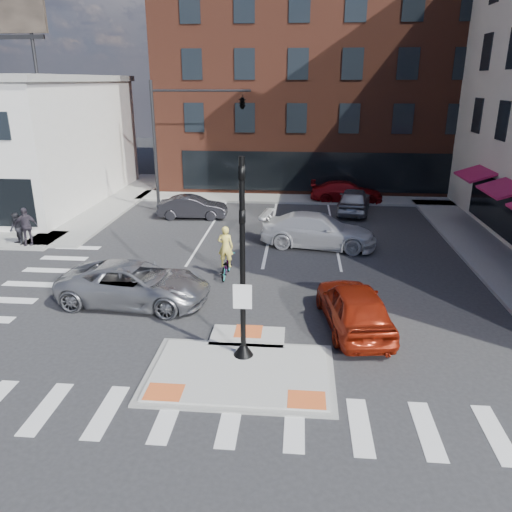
# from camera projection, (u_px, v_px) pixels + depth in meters

# --- Properties ---
(ground) EXTENTS (120.00, 120.00, 0.00)m
(ground) POSITION_uv_depth(u_px,v_px,m) (242.00, 365.00, 14.81)
(ground) COLOR #28282B
(ground) RESTS_ON ground
(refuge_island) EXTENTS (5.40, 4.65, 0.13)m
(refuge_island) POSITION_uv_depth(u_px,v_px,m) (241.00, 368.00, 14.56)
(refuge_island) COLOR gray
(refuge_island) RESTS_ON ground
(sidewalk_e) EXTENTS (3.00, 24.00, 0.15)m
(sidewalk_e) POSITION_uv_depth(u_px,v_px,m) (496.00, 260.00, 23.28)
(sidewalk_e) COLOR gray
(sidewalk_e) RESTS_ON ground
(sidewalk_n) EXTENTS (26.00, 3.00, 0.15)m
(sidewalk_n) POSITION_uv_depth(u_px,v_px,m) (320.00, 199.00, 35.20)
(sidewalk_n) COLOR gray
(sidewalk_n) RESTS_ON ground
(building_n) EXTENTS (24.40, 18.40, 15.50)m
(building_n) POSITION_uv_depth(u_px,v_px,m) (320.00, 82.00, 42.00)
(building_n) COLOR #57281B
(building_n) RESTS_ON ground
(building_far_left) EXTENTS (10.00, 12.00, 10.00)m
(building_far_left) POSITION_uv_depth(u_px,v_px,m) (258.00, 105.00, 62.30)
(building_far_left) COLOR slate
(building_far_left) RESTS_ON ground
(building_far_right) EXTENTS (12.00, 12.00, 12.00)m
(building_far_right) POSITION_uv_depth(u_px,v_px,m) (362.00, 97.00, 62.76)
(building_far_right) COLOR brown
(building_far_right) RESTS_ON ground
(signal_pole) EXTENTS (0.60, 0.60, 5.98)m
(signal_pole) POSITION_uv_depth(u_px,v_px,m) (243.00, 287.00, 14.40)
(signal_pole) COLOR black
(signal_pole) RESTS_ON refuge_island
(mast_arm_signal) EXTENTS (6.10, 2.24, 8.00)m
(mast_arm_signal) POSITION_uv_depth(u_px,v_px,m) (218.00, 111.00, 29.93)
(mast_arm_signal) COLOR black
(mast_arm_signal) RESTS_ON ground
(silver_suv) EXTENTS (5.83, 3.03, 1.57)m
(silver_suv) POSITION_uv_depth(u_px,v_px,m) (135.00, 284.00, 18.69)
(silver_suv) COLOR #9EA0A5
(silver_suv) RESTS_ON ground
(red_sedan) EXTENTS (2.62, 5.00, 1.62)m
(red_sedan) POSITION_uv_depth(u_px,v_px,m) (354.00, 306.00, 16.81)
(red_sedan) COLOR maroon
(red_sedan) RESTS_ON ground
(white_pickup) EXTENTS (6.07, 3.23, 1.67)m
(white_pickup) POSITION_uv_depth(u_px,v_px,m) (318.00, 231.00, 25.11)
(white_pickup) COLOR silver
(white_pickup) RESTS_ON ground
(bg_car_dark) EXTENTS (4.22, 1.65, 1.37)m
(bg_car_dark) POSITION_uv_depth(u_px,v_px,m) (193.00, 207.00, 30.35)
(bg_car_dark) COLOR #232227
(bg_car_dark) RESTS_ON ground
(bg_car_silver) EXTENTS (2.64, 4.96, 1.61)m
(bg_car_silver) POSITION_uv_depth(u_px,v_px,m) (354.00, 200.00, 31.56)
(bg_car_silver) COLOR #9EA0A5
(bg_car_silver) RESTS_ON ground
(bg_car_red) EXTENTS (4.97, 2.14, 1.43)m
(bg_car_red) POSITION_uv_depth(u_px,v_px,m) (346.00, 192.00, 34.36)
(bg_car_red) COLOR maroon
(bg_car_red) RESTS_ON ground
(cyclist) EXTENTS (0.70, 1.81, 2.25)m
(cyclist) POSITION_uv_depth(u_px,v_px,m) (226.00, 260.00, 21.26)
(cyclist) COLOR #3F3F44
(cyclist) RESTS_ON ground
(pedestrian_a) EXTENTS (1.00, 0.96, 1.63)m
(pedestrian_a) POSITION_uv_depth(u_px,v_px,m) (17.00, 229.00, 24.93)
(pedestrian_a) COLOR black
(pedestrian_a) RESTS_ON sidewalk_nw
(pedestrian_b) EXTENTS (1.22, 0.79, 1.92)m
(pedestrian_b) POSITION_uv_depth(u_px,v_px,m) (26.00, 226.00, 24.84)
(pedestrian_b) COLOR #2F2A34
(pedestrian_b) RESTS_ON sidewalk_nw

